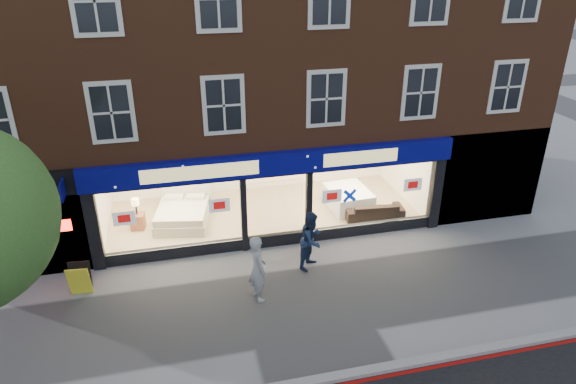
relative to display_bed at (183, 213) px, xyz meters
name	(u,v)px	position (x,y,z in m)	size (l,w,h in m)	color
ground	(301,301)	(2.87, -5.23, -0.44)	(120.00, 120.00, 0.00)	gray
kerb_stone	(335,377)	(2.87, -8.13, -0.38)	(60.00, 0.25, 0.12)	gray
showroom_floor	(264,213)	(2.87, 0.02, -0.39)	(11.00, 4.50, 0.10)	tan
building	(250,17)	(2.86, 1.71, 6.23)	(19.00, 8.26, 10.30)	brown
display_bed	(183,213)	(0.00, 0.00, 0.00)	(2.16, 2.46, 1.22)	beige
bedside_table	(138,221)	(-1.53, -0.14, -0.07)	(0.45, 0.45, 0.55)	brown
mattress_stack	(348,198)	(5.97, -0.28, 0.01)	(1.51, 1.86, 0.70)	white
sofa	(374,210)	(6.57, -1.33, -0.04)	(2.06, 0.80, 0.60)	black
a_board	(80,279)	(-3.01, -3.41, 0.03)	(0.61, 0.39, 0.93)	yellow
pedestrian_grey	(258,268)	(1.76, -4.78, 0.53)	(0.71, 0.46, 1.94)	#96999D
pedestrian_blue	(312,240)	(3.62, -3.59, 0.47)	(0.89, 0.69, 1.82)	#182543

